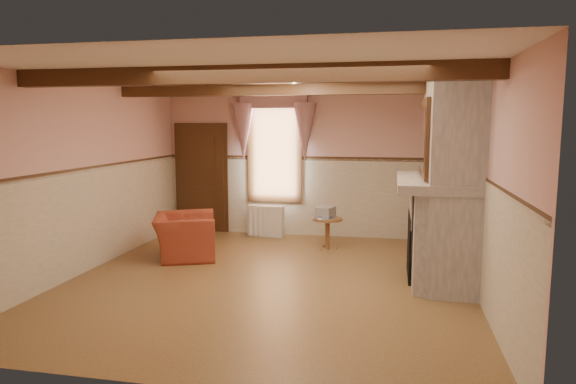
% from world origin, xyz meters
% --- Properties ---
extents(floor, '(5.50, 6.00, 0.01)m').
position_xyz_m(floor, '(0.00, 0.00, 0.00)').
color(floor, brown).
rests_on(floor, ground).
extents(ceiling, '(5.50, 6.00, 0.01)m').
position_xyz_m(ceiling, '(0.00, 0.00, 2.80)').
color(ceiling, silver).
rests_on(ceiling, wall_back).
extents(wall_back, '(5.50, 0.02, 2.80)m').
position_xyz_m(wall_back, '(0.00, 3.00, 1.40)').
color(wall_back, '#D09990').
rests_on(wall_back, floor).
extents(wall_front, '(5.50, 0.02, 2.80)m').
position_xyz_m(wall_front, '(0.00, -3.00, 1.40)').
color(wall_front, '#D09990').
rests_on(wall_front, floor).
extents(wall_left, '(0.02, 6.00, 2.80)m').
position_xyz_m(wall_left, '(-2.75, 0.00, 1.40)').
color(wall_left, '#D09990').
rests_on(wall_left, floor).
extents(wall_right, '(0.02, 6.00, 2.80)m').
position_xyz_m(wall_right, '(2.75, 0.00, 1.40)').
color(wall_right, '#D09990').
rests_on(wall_right, floor).
extents(wainscot, '(5.50, 6.00, 1.50)m').
position_xyz_m(wainscot, '(0.00, 0.00, 0.75)').
color(wainscot, beige).
rests_on(wainscot, floor).
extents(chair_rail, '(5.50, 6.00, 0.08)m').
position_xyz_m(chair_rail, '(0.00, 0.00, 1.50)').
color(chair_rail, black).
rests_on(chair_rail, wainscot).
extents(firebox, '(0.20, 0.95, 0.90)m').
position_xyz_m(firebox, '(2.00, 0.60, 0.45)').
color(firebox, black).
rests_on(firebox, floor).
extents(armchair, '(1.27, 1.35, 0.70)m').
position_xyz_m(armchair, '(-1.63, 0.93, 0.35)').
color(armchair, maroon).
rests_on(armchair, floor).
extents(side_table, '(0.62, 0.62, 0.55)m').
position_xyz_m(side_table, '(0.58, 1.93, 0.28)').
color(side_table, brown).
rests_on(side_table, floor).
extents(book_stack, '(0.34, 0.38, 0.20)m').
position_xyz_m(book_stack, '(0.54, 1.90, 0.65)').
color(book_stack, '#B7AD8C').
rests_on(book_stack, side_table).
extents(radiator, '(0.72, 0.25, 0.60)m').
position_xyz_m(radiator, '(-0.72, 2.70, 0.30)').
color(radiator, silver).
rests_on(radiator, floor).
extents(bowl, '(0.32, 0.32, 0.08)m').
position_xyz_m(bowl, '(2.24, 0.69, 1.46)').
color(bowl, brown).
rests_on(bowl, mantel).
extents(mantel_clock, '(0.14, 0.24, 0.20)m').
position_xyz_m(mantel_clock, '(2.24, 1.40, 1.52)').
color(mantel_clock, black).
rests_on(mantel_clock, mantel).
extents(oil_lamp, '(0.11, 0.11, 0.28)m').
position_xyz_m(oil_lamp, '(2.24, 1.14, 1.56)').
color(oil_lamp, '#BF7836').
rests_on(oil_lamp, mantel).
extents(candle_red, '(0.06, 0.06, 0.16)m').
position_xyz_m(candle_red, '(2.24, 0.15, 1.50)').
color(candle_red, '#A71419').
rests_on(candle_red, mantel).
extents(jar_yellow, '(0.06, 0.06, 0.12)m').
position_xyz_m(jar_yellow, '(2.24, 0.19, 1.48)').
color(jar_yellow, gold).
rests_on(jar_yellow, mantel).
extents(fireplace, '(0.85, 2.00, 2.80)m').
position_xyz_m(fireplace, '(2.42, 0.60, 1.40)').
color(fireplace, gray).
rests_on(fireplace, floor).
extents(mantel, '(1.05, 2.05, 0.12)m').
position_xyz_m(mantel, '(2.24, 0.60, 1.36)').
color(mantel, gray).
rests_on(mantel, fireplace).
extents(overmantel_mirror, '(0.06, 1.44, 1.04)m').
position_xyz_m(overmantel_mirror, '(2.06, 0.60, 1.97)').
color(overmantel_mirror, silver).
rests_on(overmantel_mirror, fireplace).
extents(door, '(1.10, 0.10, 2.10)m').
position_xyz_m(door, '(-2.10, 2.94, 1.05)').
color(door, black).
rests_on(door, floor).
extents(window, '(1.06, 0.08, 2.02)m').
position_xyz_m(window, '(-0.60, 2.97, 1.65)').
color(window, white).
rests_on(window, wall_back).
extents(window_drapes, '(1.30, 0.14, 1.40)m').
position_xyz_m(window_drapes, '(-0.60, 2.88, 2.25)').
color(window_drapes, gray).
rests_on(window_drapes, wall_back).
extents(ceiling_beam_front, '(5.50, 0.18, 0.20)m').
position_xyz_m(ceiling_beam_front, '(0.00, -1.20, 2.70)').
color(ceiling_beam_front, black).
rests_on(ceiling_beam_front, ceiling).
extents(ceiling_beam_back, '(5.50, 0.18, 0.20)m').
position_xyz_m(ceiling_beam_back, '(0.00, 1.20, 2.70)').
color(ceiling_beam_back, black).
rests_on(ceiling_beam_back, ceiling).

